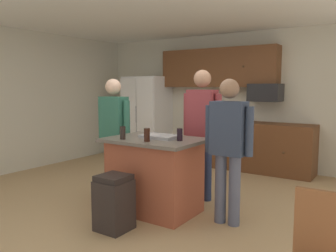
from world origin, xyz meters
name	(u,v)px	position (x,y,z in m)	size (l,w,h in m)	color
floor	(159,202)	(0.00, 0.00, 0.00)	(7.04, 7.04, 0.00)	tan
ceiling	(158,4)	(0.00, 0.00, 2.60)	(7.04, 7.04, 0.00)	white
back_wall	(240,100)	(0.00, 2.80, 1.30)	(6.40, 0.10, 2.60)	beige
side_wall_left	(15,101)	(-3.20, 0.00, 1.30)	(0.10, 5.60, 2.60)	beige
cabinet_run_upper	(218,68)	(-0.40, 2.60, 1.93)	(2.40, 0.38, 0.75)	brown
cabinet_run_lower	(263,147)	(0.60, 2.48, 0.45)	(1.80, 0.63, 0.90)	brown
refrigerator	(147,117)	(-2.00, 2.38, 0.89)	(0.89, 0.76, 1.77)	white
microwave_over_range	(265,93)	(0.60, 2.50, 1.45)	(0.56, 0.40, 0.32)	black
kitchen_island	(155,175)	(0.14, -0.29, 0.47)	(1.16, 0.85, 0.93)	#9E4C33
person_host_foreground	(114,129)	(-0.74, -0.05, 0.96)	(0.57, 0.22, 1.67)	tan
person_guest_left	(202,125)	(0.41, 0.45, 1.04)	(0.57, 0.23, 1.78)	#232D4C
person_guest_by_door	(228,142)	(1.06, -0.16, 0.95)	(0.57, 0.22, 1.64)	#4C5166
glass_pilsner	(123,133)	(-0.14, -0.56, 1.00)	(0.07, 0.07, 0.16)	black
glass_stout_tall	(147,135)	(0.21, -0.53, 1.00)	(0.07, 0.07, 0.16)	black
tumbler_amber	(180,135)	(0.50, -0.28, 1.00)	(0.07, 0.07, 0.15)	black
serving_tray	(160,137)	(0.19, -0.25, 0.95)	(0.44, 0.30, 0.04)	#B7B7BC
trash_bin	(114,203)	(0.11, -1.00, 0.30)	(0.34, 0.34, 0.61)	black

